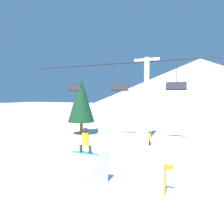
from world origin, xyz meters
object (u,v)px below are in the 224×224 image
object	(u,v)px
snow_ramp	(67,176)
snowboarder	(85,141)
distant_skier	(150,138)
pine_tree_near	(81,100)
trail_marker	(165,179)

from	to	relation	value
snow_ramp	snowboarder	size ratio (longest dim) A/B	2.32
snow_ramp	distant_skier	distance (m)	10.48
pine_tree_near	trail_marker	distance (m)	16.19
snow_ramp	snowboarder	xyz separation A→B (m)	(0.14, 1.31, 1.35)
snowboarder	trail_marker	size ratio (longest dim) A/B	1.07
snowboarder	trail_marker	xyz separation A→B (m)	(3.84, 0.16, -1.33)
snowboarder	pine_tree_near	size ratio (longest dim) A/B	0.23
snowboarder	pine_tree_near	world-z (taller)	pine_tree_near
snow_ramp	distant_skier	bearing A→B (deg)	85.18
snow_ramp	pine_tree_near	world-z (taller)	pine_tree_near
snowboarder	trail_marker	bearing A→B (deg)	2.37
snow_ramp	distant_skier	world-z (taller)	snow_ramp
pine_tree_near	distant_skier	size ratio (longest dim) A/B	5.10
trail_marker	snow_ramp	bearing A→B (deg)	-159.67
snow_ramp	pine_tree_near	size ratio (longest dim) A/B	0.54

